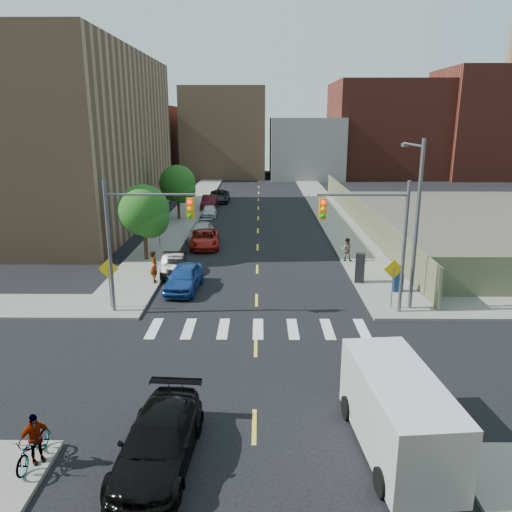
{
  "coord_description": "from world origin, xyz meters",
  "views": [
    {
      "loc": [
        0.17,
        -18.53,
        9.94
      ],
      "look_at": [
        -0.05,
        10.15,
        2.0
      ],
      "focal_mm": 35.0,
      "sensor_mm": 36.0,
      "label": 1
    }
  ],
  "objects_px": {
    "parked_car_white": "(209,211)",
    "cargo_van": "(396,409)",
    "pedestrian_west": "(154,267)",
    "payphone": "(360,268)",
    "mailbox": "(398,280)",
    "parked_car_blue": "(184,278)",
    "parked_car_grey": "(219,196)",
    "bicycle": "(33,447)",
    "parked_car_black": "(174,264)",
    "black_sedan": "(159,441)",
    "pedestrian_sw": "(35,438)",
    "parked_car_red": "(205,239)",
    "parked_car_silver": "(201,231)",
    "parked_car_maroon": "(210,202)",
    "pedestrian_east": "(347,249)"
  },
  "relations": [
    {
      "from": "parked_car_silver",
      "to": "pedestrian_sw",
      "type": "relative_size",
      "value": 3.01
    },
    {
      "from": "pedestrian_west",
      "to": "bicycle",
      "type": "height_order",
      "value": "pedestrian_west"
    },
    {
      "from": "parked_car_blue",
      "to": "pedestrian_east",
      "type": "xyz_separation_m",
      "value": [
        10.68,
        5.91,
        0.21
      ]
    },
    {
      "from": "black_sedan",
      "to": "pedestrian_sw",
      "type": "distance_m",
      "value": 3.58
    },
    {
      "from": "payphone",
      "to": "mailbox",
      "type": "bearing_deg",
      "value": -24.45
    },
    {
      "from": "pedestrian_sw",
      "to": "parked_car_black",
      "type": "bearing_deg",
      "value": 45.65
    },
    {
      "from": "mailbox",
      "to": "pedestrian_sw",
      "type": "relative_size",
      "value": 0.86
    },
    {
      "from": "pedestrian_west",
      "to": "parked_car_black",
      "type": "bearing_deg",
      "value": -35.7
    },
    {
      "from": "parked_car_blue",
      "to": "pedestrian_sw",
      "type": "height_order",
      "value": "pedestrian_sw"
    },
    {
      "from": "parked_car_black",
      "to": "parked_car_silver",
      "type": "height_order",
      "value": "parked_car_silver"
    },
    {
      "from": "parked_car_black",
      "to": "parked_car_grey",
      "type": "relative_size",
      "value": 0.78
    },
    {
      "from": "parked_car_blue",
      "to": "parked_car_silver",
      "type": "relative_size",
      "value": 0.95
    },
    {
      "from": "parked_car_grey",
      "to": "bicycle",
      "type": "xyz_separation_m",
      "value": [
        -1.64,
        -48.15,
        -0.09
      ]
    },
    {
      "from": "parked_car_black",
      "to": "parked_car_red",
      "type": "bearing_deg",
      "value": 74.87
    },
    {
      "from": "parked_car_white",
      "to": "pedestrian_west",
      "type": "bearing_deg",
      "value": -95.42
    },
    {
      "from": "parked_car_white",
      "to": "parked_car_grey",
      "type": "xyz_separation_m",
      "value": [
        0.27,
        9.63,
        0.11
      ]
    },
    {
      "from": "mailbox",
      "to": "bicycle",
      "type": "bearing_deg",
      "value": -134.34
    },
    {
      "from": "parked_car_black",
      "to": "parked_car_silver",
      "type": "relative_size",
      "value": 0.86
    },
    {
      "from": "parked_car_grey",
      "to": "mailbox",
      "type": "xyz_separation_m",
      "value": [
        13.07,
        -32.99,
        0.08
      ]
    },
    {
      "from": "parked_car_red",
      "to": "cargo_van",
      "type": "relative_size",
      "value": 0.85
    },
    {
      "from": "parked_car_maroon",
      "to": "pedestrian_sw",
      "type": "distance_m",
      "value": 43.28
    },
    {
      "from": "parked_car_white",
      "to": "payphone",
      "type": "xyz_separation_m",
      "value": [
        11.43,
        -21.7,
        0.46
      ]
    },
    {
      "from": "pedestrian_west",
      "to": "parked_car_maroon",
      "type": "bearing_deg",
      "value": -17.68
    },
    {
      "from": "parked_car_black",
      "to": "pedestrian_sw",
      "type": "height_order",
      "value": "pedestrian_sw"
    },
    {
      "from": "cargo_van",
      "to": "bicycle",
      "type": "xyz_separation_m",
      "value": [
        -10.83,
        -1.0,
        -0.7
      ]
    },
    {
      "from": "parked_car_blue",
      "to": "mailbox",
      "type": "xyz_separation_m",
      "value": [
        12.6,
        -0.56,
        0.04
      ]
    },
    {
      "from": "parked_car_white",
      "to": "pedestrian_west",
      "type": "distance_m",
      "value": 21.86
    },
    {
      "from": "bicycle",
      "to": "parked_car_blue",
      "type": "bearing_deg",
      "value": 85.98
    },
    {
      "from": "parked_car_black",
      "to": "black_sedan",
      "type": "distance_m",
      "value": 18.98
    },
    {
      "from": "parked_car_black",
      "to": "pedestrian_west",
      "type": "relative_size",
      "value": 2.06
    },
    {
      "from": "parked_car_white",
      "to": "parked_car_maroon",
      "type": "height_order",
      "value": "parked_car_maroon"
    },
    {
      "from": "parked_car_red",
      "to": "mailbox",
      "type": "xyz_separation_m",
      "value": [
        12.45,
        -10.87,
        0.13
      ]
    },
    {
      "from": "parked_car_maroon",
      "to": "mailbox",
      "type": "xyz_separation_m",
      "value": [
        13.75,
        -28.1,
        0.04
      ]
    },
    {
      "from": "bicycle",
      "to": "parked_car_black",
      "type": "bearing_deg",
      "value": 90.73
    },
    {
      "from": "parked_car_red",
      "to": "parked_car_silver",
      "type": "relative_size",
      "value": 1.03
    },
    {
      "from": "parked_car_white",
      "to": "cargo_van",
      "type": "bearing_deg",
      "value": -78.1
    },
    {
      "from": "parked_car_grey",
      "to": "cargo_van",
      "type": "relative_size",
      "value": 0.92
    },
    {
      "from": "parked_car_grey",
      "to": "bicycle",
      "type": "height_order",
      "value": "parked_car_grey"
    },
    {
      "from": "parked_car_blue",
      "to": "parked_car_grey",
      "type": "height_order",
      "value": "parked_car_blue"
    },
    {
      "from": "parked_car_silver",
      "to": "cargo_van",
      "type": "distance_m",
      "value": 29.22
    },
    {
      "from": "payphone",
      "to": "pedestrian_west",
      "type": "relative_size",
      "value": 0.93
    },
    {
      "from": "black_sedan",
      "to": "pedestrian_west",
      "type": "distance_m",
      "value": 16.93
    },
    {
      "from": "mailbox",
      "to": "pedestrian_west",
      "type": "relative_size",
      "value": 0.69
    },
    {
      "from": "parked_car_blue",
      "to": "parked_car_red",
      "type": "height_order",
      "value": "parked_car_blue"
    },
    {
      "from": "parked_car_black",
      "to": "parked_car_white",
      "type": "relative_size",
      "value": 1.12
    },
    {
      "from": "parked_car_silver",
      "to": "black_sedan",
      "type": "height_order",
      "value": "black_sedan"
    },
    {
      "from": "parked_car_white",
      "to": "payphone",
      "type": "bearing_deg",
      "value": -64.47
    },
    {
      "from": "parked_car_white",
      "to": "pedestrian_west",
      "type": "height_order",
      "value": "pedestrian_west"
    },
    {
      "from": "pedestrian_east",
      "to": "black_sedan",
      "type": "bearing_deg",
      "value": 78.51
    },
    {
      "from": "parked_car_blue",
      "to": "mailbox",
      "type": "bearing_deg",
      "value": 2.34
    }
  ]
}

